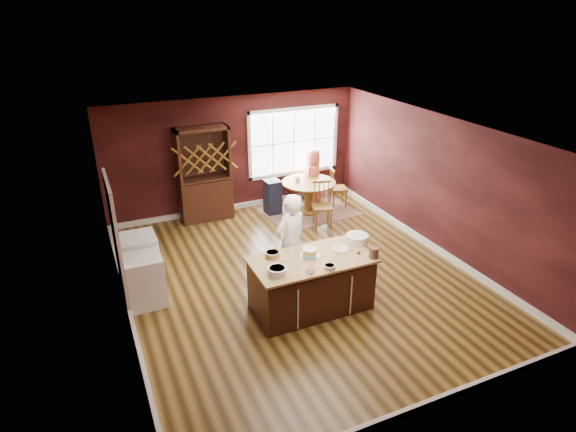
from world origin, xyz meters
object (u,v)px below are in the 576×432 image
(high_chair, at_px, (273,196))
(washer, at_px, (145,280))
(chair_east, at_px, (338,187))
(seated_woman, at_px, (313,176))
(layer_cake, at_px, (310,252))
(dryer, at_px, (139,261))
(kitchen_island, at_px, (311,284))
(chair_north, at_px, (307,181))
(dining_table, at_px, (309,190))
(toddler, at_px, (273,179))
(chair_south, at_px, (323,205))
(hutch, at_px, (204,174))
(baker, at_px, (290,243))

(high_chair, xyz_separation_m, washer, (-3.33, -2.59, 0.01))
(chair_east, distance_m, high_chair, 1.66)
(chair_east, bearing_deg, seated_woman, 63.18)
(chair_east, xyz_separation_m, seated_woman, (-0.49, 0.41, 0.20))
(layer_cake, bearing_deg, dryer, 143.64)
(kitchen_island, xyz_separation_m, seated_woman, (2.06, 4.01, 0.25))
(chair_north, bearing_deg, dining_table, 46.44)
(chair_north, xyz_separation_m, toddler, (-1.08, -0.41, 0.34))
(chair_north, height_order, toddler, chair_north)
(chair_south, height_order, hutch, hutch)
(baker, bearing_deg, kitchen_island, 77.76)
(baker, distance_m, toddler, 3.38)
(chair_north, distance_m, seated_woman, 0.38)
(layer_cake, height_order, high_chair, layer_cake)
(chair_east, xyz_separation_m, dryer, (-4.97, -1.73, -0.02))
(hutch, relative_size, washer, 2.47)
(seated_woman, bearing_deg, chair_east, 104.35)
(hutch, bearing_deg, chair_north, 3.42)
(washer, bearing_deg, layer_cake, -25.31)
(toddler, relative_size, dryer, 0.28)
(dining_table, xyz_separation_m, toddler, (-0.75, 0.35, 0.28))
(chair_east, relative_size, high_chair, 1.14)
(kitchen_island, height_order, dryer, dryer)
(chair_east, height_order, hutch, hutch)
(chair_south, height_order, high_chair, chair_south)
(kitchen_island, distance_m, chair_south, 3.15)
(chair_south, bearing_deg, kitchen_island, -103.32)
(washer, bearing_deg, hutch, 58.17)
(layer_cake, xyz_separation_m, toddler, (0.96, 3.84, -0.18))
(high_chair, relative_size, toddler, 3.28)
(seated_woman, bearing_deg, hutch, -38.96)
(chair_east, bearing_deg, dryer, 122.45)
(chair_east, bearing_deg, layer_cake, 157.45)
(toddler, relative_size, washer, 0.30)
(dining_table, bearing_deg, kitchen_island, -115.69)
(kitchen_island, bearing_deg, layer_cake, 86.04)
(baker, height_order, layer_cake, baker)
(dining_table, distance_m, baker, 3.39)
(seated_woman, distance_m, washer, 5.28)
(layer_cake, bearing_deg, chair_south, 58.10)
(chair_east, height_order, chair_south, chair_south)
(kitchen_island, bearing_deg, baker, 94.48)
(dryer, bearing_deg, baker, -26.38)
(kitchen_island, distance_m, chair_north, 4.79)
(baker, relative_size, washer, 2.03)
(baker, distance_m, hutch, 3.53)
(chair_south, relative_size, chair_north, 1.09)
(layer_cake, relative_size, chair_south, 0.32)
(chair_east, xyz_separation_m, chair_north, (-0.50, 0.73, -0.01))
(chair_north, height_order, washer, chair_north)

